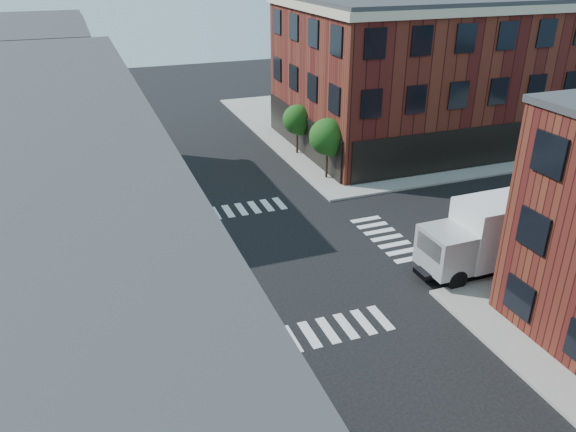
# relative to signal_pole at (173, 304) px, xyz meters

# --- Properties ---
(ground) EXTENTS (120.00, 120.00, 0.00)m
(ground) POSITION_rel_signal_pole_xyz_m (6.72, 6.68, -2.86)
(ground) COLOR black
(ground) RESTS_ON ground
(sidewalk_ne) EXTENTS (30.00, 30.00, 0.15)m
(sidewalk_ne) POSITION_rel_signal_pole_xyz_m (27.72, 27.68, -2.78)
(sidewalk_ne) COLOR gray
(sidewalk_ne) RESTS_ON ground
(building_ne) EXTENTS (25.00, 16.00, 12.00)m
(building_ne) POSITION_rel_signal_pole_xyz_m (27.22, 22.68, 3.14)
(building_ne) COLOR #421110
(building_ne) RESTS_ON ground
(tree_near) EXTENTS (2.69, 2.69, 4.49)m
(tree_near) POSITION_rel_signal_pole_xyz_m (14.28, 16.65, 0.30)
(tree_near) COLOR black
(tree_near) RESTS_ON ground
(tree_far) EXTENTS (2.43, 2.43, 4.07)m
(tree_far) POSITION_rel_signal_pole_xyz_m (14.28, 22.65, 0.02)
(tree_far) COLOR black
(tree_far) RESTS_ON ground
(signal_pole) EXTENTS (1.29, 1.24, 4.60)m
(signal_pole) POSITION_rel_signal_pole_xyz_m (0.00, 0.00, 0.00)
(signal_pole) COLOR black
(signal_pole) RESTS_ON ground
(box_truck) EXTENTS (8.74, 2.80, 3.93)m
(box_truck) POSITION_rel_signal_pole_xyz_m (17.54, 1.76, -0.82)
(box_truck) COLOR silver
(box_truck) RESTS_ON ground
(traffic_cone) EXTENTS (0.43, 0.43, 0.74)m
(traffic_cone) POSITION_rel_signal_pole_xyz_m (1.02, 3.53, -2.50)
(traffic_cone) COLOR #FE490B
(traffic_cone) RESTS_ON ground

